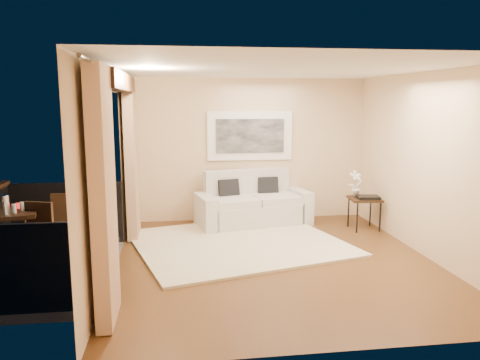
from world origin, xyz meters
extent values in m
plane|color=brown|center=(0.00, 0.00, 0.00)|extent=(5.00, 5.00, 0.00)
plane|color=white|center=(0.00, 0.00, 2.70)|extent=(5.00, 5.00, 0.00)
plane|color=beige|center=(0.00, 2.50, 1.35)|extent=(4.50, 0.00, 4.50)
plane|color=beige|center=(0.00, -2.50, 1.35)|extent=(4.50, 0.00, 4.50)
plane|color=beige|center=(2.25, 0.00, 1.35)|extent=(0.00, 5.00, 5.00)
plane|color=beige|center=(-2.25, 1.85, 1.35)|extent=(0.00, 2.70, 2.70)
plane|color=beige|center=(-2.25, -1.85, 1.35)|extent=(0.00, 2.70, 2.70)
plane|color=beige|center=(-2.25, 0.00, 2.55)|extent=(0.00, 2.40, 2.40)
cube|color=black|center=(-2.13, 0.00, 2.52)|extent=(0.28, 2.40, 0.22)
cube|color=#605B56|center=(-3.15, 0.00, -0.06)|extent=(1.80, 2.60, 0.12)
cube|color=black|center=(-3.15, 1.27, 0.50)|extent=(1.80, 0.06, 1.00)
cube|color=black|center=(-3.15, -1.27, 0.50)|extent=(1.80, 0.06, 1.00)
cube|color=tan|center=(-2.11, 1.55, 1.32)|extent=(0.16, 0.75, 2.62)
cube|color=tan|center=(-2.11, -1.55, 1.32)|extent=(0.16, 0.75, 2.62)
cylinder|color=#4C473F|center=(-2.11, 0.00, 2.63)|extent=(0.04, 4.80, 0.04)
cube|color=white|center=(0.02, 2.47, 1.62)|extent=(1.62, 0.05, 0.92)
cube|color=black|center=(0.02, 2.44, 1.62)|extent=(1.30, 0.02, 0.64)
cube|color=beige|center=(-0.42, 0.87, 0.02)|extent=(3.76, 3.47, 0.04)
cube|color=silver|center=(0.02, 2.02, 0.21)|extent=(1.82, 1.21, 0.41)
cube|color=silver|center=(-0.05, 2.36, 0.59)|extent=(1.68, 0.56, 0.81)
cube|color=silver|center=(-0.87, 1.83, 0.30)|extent=(0.41, 0.91, 0.61)
cube|color=silver|center=(0.91, 2.21, 0.30)|extent=(0.41, 0.91, 0.61)
cube|color=silver|center=(-0.37, 1.91, 0.48)|extent=(0.93, 0.93, 0.14)
cube|color=silver|center=(0.42, 2.07, 0.48)|extent=(0.93, 0.93, 0.14)
cube|color=black|center=(-0.43, 2.13, 0.65)|extent=(0.43, 0.29, 0.40)
cube|color=black|center=(0.34, 2.29, 0.65)|extent=(0.41, 0.21, 0.40)
cube|color=black|center=(1.93, 1.45, 0.55)|extent=(0.57, 0.57, 0.04)
cylinder|color=black|center=(1.72, 1.24, 0.27)|extent=(0.03, 0.03, 0.54)
cylinder|color=black|center=(2.14, 1.24, 0.27)|extent=(0.03, 0.03, 0.54)
cylinder|color=black|center=(1.72, 1.66, 0.27)|extent=(0.03, 0.03, 0.54)
cylinder|color=black|center=(2.14, 1.66, 0.27)|extent=(0.03, 0.03, 0.54)
cube|color=black|center=(1.96, 1.38, 0.60)|extent=(0.41, 0.32, 0.05)
imported|color=white|center=(1.82, 1.63, 0.81)|extent=(0.28, 0.22, 0.47)
cube|color=black|center=(-3.62, 0.18, 0.78)|extent=(0.82, 0.82, 0.05)
cylinder|color=black|center=(-3.34, -0.10, 0.37)|extent=(0.04, 0.04, 0.75)
cylinder|color=black|center=(-3.34, 0.46, 0.37)|extent=(0.04, 0.04, 0.75)
cube|color=black|center=(-3.05, 1.00, 0.42)|extent=(0.41, 0.41, 0.05)
cube|color=black|center=(-3.05, 0.82, 0.66)|extent=(0.39, 0.07, 0.51)
cylinder|color=black|center=(-2.90, 1.17, 0.20)|extent=(0.03, 0.03, 0.40)
cylinder|color=black|center=(-3.22, 1.15, 0.20)|extent=(0.03, 0.03, 0.40)
cylinder|color=black|center=(-2.89, 0.85, 0.20)|extent=(0.03, 0.03, 0.40)
cylinder|color=black|center=(-3.21, 0.83, 0.20)|extent=(0.03, 0.03, 0.40)
cube|color=black|center=(-3.29, -0.02, 0.43)|extent=(0.51, 0.51, 0.05)
cube|color=black|center=(-3.23, 0.15, 0.67)|extent=(0.40, 0.18, 0.53)
cylinder|color=black|center=(-3.50, -0.13, 0.21)|extent=(0.03, 0.03, 0.41)
cylinder|color=black|center=(-3.19, -0.23, 0.21)|extent=(0.03, 0.03, 0.41)
cylinder|color=black|center=(-3.39, 0.18, 0.21)|extent=(0.03, 0.03, 0.41)
cylinder|color=black|center=(-3.08, 0.08, 0.21)|extent=(0.03, 0.03, 0.41)
cylinder|color=silver|center=(-3.74, 0.31, 0.91)|extent=(0.18, 0.18, 0.20)
cylinder|color=red|center=(-3.56, 0.36, 0.84)|extent=(0.06, 0.06, 0.07)
cylinder|color=silver|center=(-3.60, -0.02, 0.90)|extent=(0.04, 0.04, 0.18)
cylinder|color=silver|center=(-3.52, 0.07, 0.87)|extent=(0.06, 0.06, 0.12)
cylinder|color=silver|center=(-3.46, 0.20, 0.87)|extent=(0.06, 0.06, 0.12)
camera|label=1|loc=(-1.36, -6.31, 2.28)|focal=35.00mm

